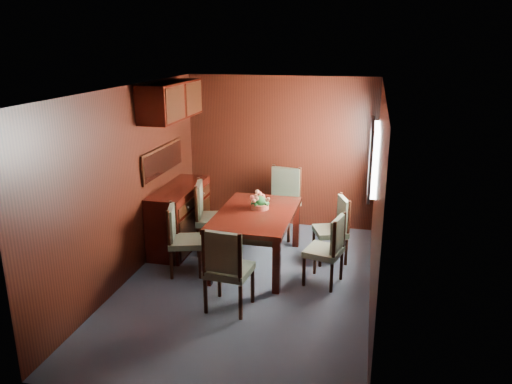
% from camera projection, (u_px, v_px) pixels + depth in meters
% --- Properties ---
extents(ground, '(4.50, 4.50, 0.00)m').
position_uv_depth(ground, '(246.00, 285.00, 6.21)').
color(ground, '#303642').
rests_on(ground, ground).
extents(room_shell, '(3.06, 4.52, 2.41)m').
position_uv_depth(room_shell, '(244.00, 150.00, 6.07)').
color(room_shell, black).
rests_on(room_shell, ground).
extents(sideboard, '(0.48, 1.40, 0.90)m').
position_uv_depth(sideboard, '(180.00, 216.00, 7.28)').
color(sideboard, black).
rests_on(sideboard, ground).
extents(dining_table, '(1.01, 1.60, 0.74)m').
position_uv_depth(dining_table, '(256.00, 220.00, 6.61)').
color(dining_table, black).
rests_on(dining_table, ground).
extents(chair_left_near, '(0.52, 0.54, 0.92)m').
position_uv_depth(chair_left_near, '(180.00, 236.00, 6.40)').
color(chair_left_near, black).
rests_on(chair_left_near, ground).
extents(chair_left_far, '(0.57, 0.59, 1.04)m').
position_uv_depth(chair_left_far, '(208.00, 213.00, 7.05)').
color(chair_left_far, black).
rests_on(chair_left_far, ground).
extents(chair_right_near, '(0.51, 0.52, 0.91)m').
position_uv_depth(chair_right_near, '(329.00, 246.00, 6.09)').
color(chair_right_near, black).
rests_on(chair_right_near, ground).
extents(chair_right_far, '(0.54, 0.55, 0.91)m').
position_uv_depth(chair_right_far, '(335.00, 225.00, 6.77)').
color(chair_right_far, black).
rests_on(chair_right_far, ground).
extents(chair_head, '(0.52, 0.50, 1.00)m').
position_uv_depth(chair_head, '(226.00, 265.00, 5.46)').
color(chair_head, black).
rests_on(chair_head, ground).
extents(chair_foot, '(0.59, 0.58, 1.06)m').
position_uv_depth(chair_foot, '(283.00, 198.00, 7.69)').
color(chair_foot, black).
rests_on(chair_foot, ground).
extents(flower_centerpiece, '(0.26, 0.26, 0.26)m').
position_uv_depth(flower_centerpiece, '(260.00, 200.00, 6.67)').
color(flower_centerpiece, '#BE543A').
rests_on(flower_centerpiece, dining_table).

